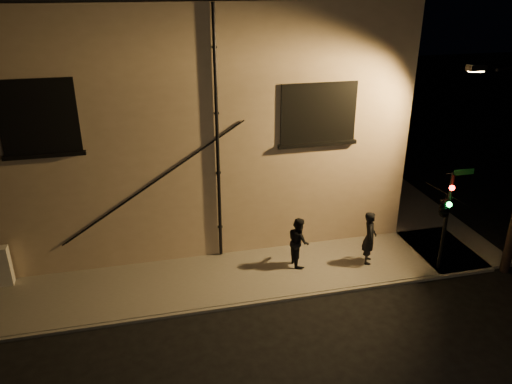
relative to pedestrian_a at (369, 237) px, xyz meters
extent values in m
plane|color=black|center=(-3.01, -1.29, -1.06)|extent=(90.00, 90.00, 0.00)
cube|color=#645F5A|center=(-6.01, 0.21, -1.00)|extent=(20.00, 3.00, 0.12)
cube|color=#645F5A|center=(3.49, 6.71, -1.00)|extent=(3.00, 16.00, 0.12)
cube|color=#C3A98C|center=(-6.01, 7.71, 3.19)|extent=(16.00, 12.00, 8.50)
cube|color=black|center=(-10.01, 1.69, 4.34)|extent=(2.20, 0.10, 2.20)
cube|color=black|center=(-10.01, 1.70, 4.34)|extent=(1.98, 0.05, 1.98)
cube|color=black|center=(-1.41, 1.69, 3.94)|extent=(2.60, 0.10, 2.00)
cube|color=black|center=(-1.41, 1.70, 3.94)|extent=(2.38, 0.05, 1.78)
cylinder|color=black|center=(-4.81, 1.63, 3.25)|extent=(0.11, 0.11, 8.30)
cylinder|color=black|center=(-7.01, 1.66, 1.94)|extent=(5.96, 0.04, 3.75)
cylinder|color=black|center=(-6.89, 1.66, 2.00)|extent=(5.96, 0.04, 3.75)
imported|color=black|center=(0.00, 0.00, 0.00)|extent=(0.68, 0.80, 1.87)
imported|color=black|center=(-2.36, 0.43, -0.08)|extent=(0.68, 0.85, 1.72)
cylinder|color=black|center=(2.16, -0.91, 0.75)|extent=(0.12, 0.12, 3.37)
imported|color=black|center=(1.94, -1.03, 1.46)|extent=(0.65, 2.06, 0.82)
sphere|color=#FF140C|center=(1.96, -1.21, 2.12)|extent=(0.17, 0.17, 0.17)
sphere|color=#14FF3F|center=(1.96, -1.21, 1.56)|extent=(0.17, 0.17, 0.17)
cube|color=#0C4C1E|center=(2.51, -0.91, 2.48)|extent=(0.70, 0.03, 0.18)
cube|color=black|center=(2.74, -0.34, 5.58)|extent=(0.55, 0.28, 0.18)
cube|color=#FFC672|center=(2.74, -0.34, 5.48)|extent=(0.42, 0.20, 0.04)
camera|label=1|loc=(-7.15, -13.48, 8.10)|focal=35.00mm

